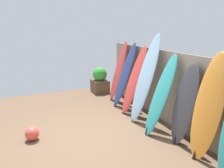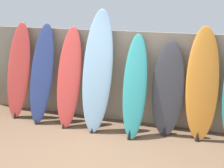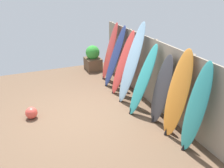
{
  "view_description": "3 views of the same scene",
  "coord_description": "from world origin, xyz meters",
  "views": [
    {
      "loc": [
        4.15,
        -1.31,
        2.37
      ],
      "look_at": [
        -0.48,
        0.69,
        1.03
      ],
      "focal_mm": 35.0,
      "sensor_mm": 36.0,
      "label": 1
    },
    {
      "loc": [
        1.63,
        -3.67,
        2.48
      ],
      "look_at": [
        0.12,
        0.93,
        1.07
      ],
      "focal_mm": 50.0,
      "sensor_mm": 36.0,
      "label": 2
    },
    {
      "loc": [
        5.36,
        -1.45,
        3.28
      ],
      "look_at": [
        0.16,
        0.74,
        0.84
      ],
      "focal_mm": 40.0,
      "sensor_mm": 36.0,
      "label": 3
    }
  ],
  "objects": [
    {
      "name": "surfboard_red_0",
      "position": [
        -2.14,
        1.63,
        0.95
      ],
      "size": [
        0.56,
        0.61,
        1.92
      ],
      "color": "#D13D38",
      "rests_on": "ground"
    },
    {
      "name": "surfboard_orange_6",
      "position": [
        1.5,
        1.69,
        0.97
      ],
      "size": [
        0.6,
        0.54,
        1.96
      ],
      "color": "orange",
      "rests_on": "ground"
    },
    {
      "name": "surfboard_skyblue_3",
      "position": [
        -0.37,
        1.54,
        1.1
      ],
      "size": [
        0.59,
        0.77,
        2.22
      ],
      "color": "#8CB7D6",
      "rests_on": "ground"
    },
    {
      "name": "surfboard_navy_1",
      "position": [
        -1.56,
        1.57,
        0.95
      ],
      "size": [
        0.49,
        0.75,
        1.92
      ],
      "color": "navy",
      "rests_on": "ground"
    },
    {
      "name": "surfboard_charcoal_5",
      "position": [
        0.92,
        1.68,
        0.83
      ],
      "size": [
        0.58,
        0.41,
        1.68
      ],
      "color": "#38383D",
      "rests_on": "ground"
    },
    {
      "name": "fence_back",
      "position": [
        -0.0,
        2.01,
        0.9
      ],
      "size": [
        6.08,
        0.11,
        1.8
      ],
      "color": "gray",
      "rests_on": "ground"
    },
    {
      "name": "surfboard_red_2",
      "position": [
        -0.96,
        1.57,
        0.93
      ],
      "size": [
        0.54,
        0.8,
        1.88
      ],
      "color": "#D13D38",
      "rests_on": "ground"
    },
    {
      "name": "surfboard_teal_4",
      "position": [
        0.36,
        1.5,
        0.88
      ],
      "size": [
        0.5,
        0.81,
        1.79
      ],
      "color": "teal",
      "rests_on": "ground"
    }
  ]
}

